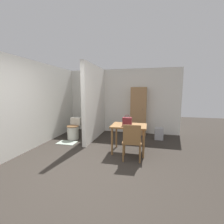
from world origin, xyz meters
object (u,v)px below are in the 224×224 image
toilet (74,130)px  wooden_cabinet (138,111)px  dining_table (129,129)px  wooden_chair (132,140)px  handbag (127,121)px  space_heater (159,134)px

toilet → wooden_cabinet: wooden_cabinet is taller
toilet → dining_table: bearing=-19.9°
wooden_chair → handbag: handbag is taller
toilet → handbag: size_ratio=2.48×
wooden_chair → toilet: 2.47m
dining_table → wooden_cabinet: 1.83m
wooden_chair → handbag: 0.56m
dining_table → toilet: size_ratio=1.29×
dining_table → toilet: dining_table is taller
space_heater → dining_table: bearing=-123.5°
dining_table → space_heater: dining_table is taller
wooden_chair → wooden_cabinet: (-0.00, 2.28, 0.41)m
handbag → wooden_chair: bearing=-66.2°
wooden_chair → wooden_cabinet: wooden_cabinet is taller
wooden_chair → handbag: (-0.17, 0.38, 0.37)m
wooden_cabinet → dining_table: bearing=-94.2°
toilet → wooden_cabinet: size_ratio=0.40×
space_heater → wooden_chair: bearing=-112.4°
toilet → wooden_cabinet: bearing=26.6°
space_heater → toilet: bearing=-168.6°
dining_table → wooden_chair: 0.52m
dining_table → wooden_chair: wooden_chair is taller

